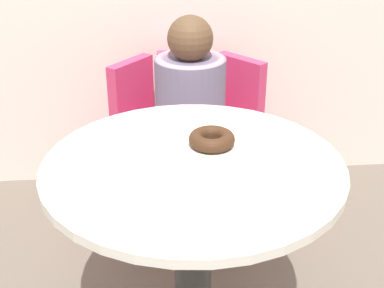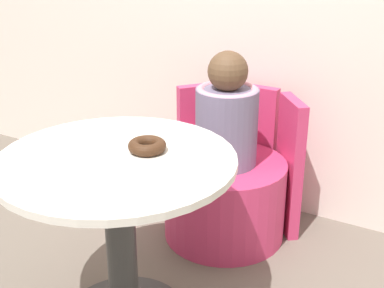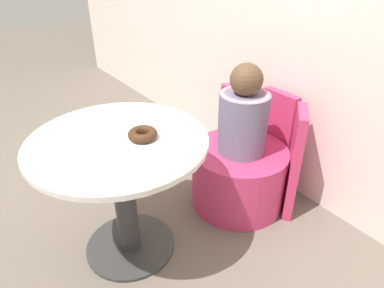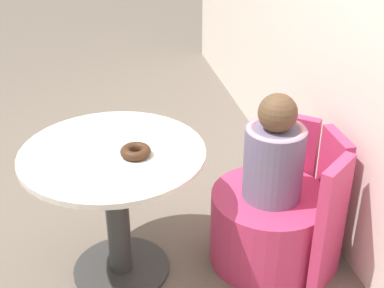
{
  "view_description": "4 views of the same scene",
  "coord_description": "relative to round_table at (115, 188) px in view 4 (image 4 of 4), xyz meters",
  "views": [
    {
      "loc": [
        -0.12,
        -1.19,
        1.32
      ],
      "look_at": [
        0.01,
        0.31,
        0.56
      ],
      "focal_mm": 50.0,
      "sensor_mm": 36.0,
      "label": 1
    },
    {
      "loc": [
        0.99,
        -1.23,
        1.35
      ],
      "look_at": [
        0.09,
        0.35,
        0.6
      ],
      "focal_mm": 50.0,
      "sensor_mm": 36.0,
      "label": 2
    },
    {
      "loc": [
        1.21,
        -0.48,
        1.38
      ],
      "look_at": [
        0.09,
        0.35,
        0.56
      ],
      "focal_mm": 32.0,
      "sensor_mm": 36.0,
      "label": 3
    },
    {
      "loc": [
        1.98,
        -0.06,
        1.75
      ],
      "look_at": [
        0.0,
        0.36,
        0.65
      ],
      "focal_mm": 50.0,
      "sensor_mm": 36.0,
      "label": 4
    }
  ],
  "objects": [
    {
      "name": "round_table",
      "position": [
        0.0,
        0.0,
        0.0
      ],
      "size": [
        0.79,
        0.79,
        0.65
      ],
      "color": "#333333",
      "rests_on": "ground_plane"
    },
    {
      "name": "tub_chair",
      "position": [
        0.05,
        0.7,
        -0.28
      ],
      "size": [
        0.55,
        0.55,
        0.37
      ],
      "color": "#C63360",
      "rests_on": "ground_plane"
    },
    {
      "name": "booth_backrest",
      "position": [
        0.05,
        0.93,
        -0.14
      ],
      "size": [
        0.65,
        0.24,
        0.64
      ],
      "color": "#C63360",
      "rests_on": "ground_plane"
    },
    {
      "name": "back_wall",
      "position": [
        0.01,
        1.11,
        0.73
      ],
      "size": [
        6.0,
        0.06,
        2.4
      ],
      "color": "silver",
      "rests_on": "ground_plane"
    },
    {
      "name": "donut",
      "position": [
        0.06,
        0.09,
        0.2
      ],
      "size": [
        0.13,
        0.13,
        0.04
      ],
      "color": "#3D2314",
      "rests_on": "round_table"
    },
    {
      "name": "child_figure",
      "position": [
        0.05,
        0.7,
        0.12
      ],
      "size": [
        0.27,
        0.27,
        0.5
      ],
      "color": "slate",
      "rests_on": "tub_chair"
    },
    {
      "name": "ground_plane",
      "position": [
        0.01,
        -0.02,
        -0.47
      ],
      "size": [
        12.0,
        12.0,
        0.0
      ],
      "primitive_type": "plane",
      "color": "#665B51"
    }
  ]
}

